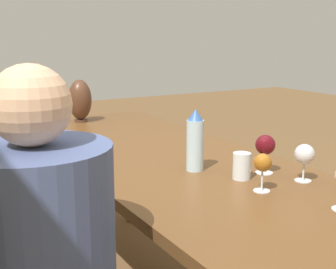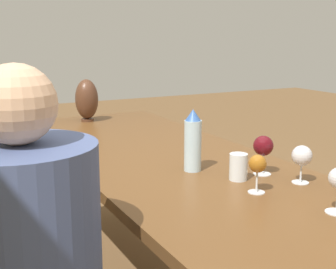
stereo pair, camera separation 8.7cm
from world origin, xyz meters
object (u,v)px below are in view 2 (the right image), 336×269
wine_glass_4 (257,165)px  water_bottle (193,141)px  wine_glass_1 (263,147)px  wine_glass_0 (302,156)px  water_tumbler (238,167)px  vase (87,100)px

wine_glass_4 → water_bottle: bearing=10.8°
wine_glass_4 → wine_glass_1: bearing=-43.3°
wine_glass_0 → wine_glass_1: 0.16m
water_tumbler → wine_glass_1: 0.14m
vase → wine_glass_0: vase is taller
water_bottle → vase: 1.21m
water_tumbler → wine_glass_1: (0.01, -0.12, 0.06)m
water_bottle → wine_glass_0: 0.41m
water_bottle → wine_glass_1: water_bottle is taller
water_bottle → wine_glass_4: bearing=-169.2°
water_bottle → water_tumbler: (-0.18, -0.09, -0.07)m
water_bottle → wine_glass_0: bearing=-139.3°
water_tumbler → wine_glass_4: (-0.15, 0.03, 0.05)m
wine_glass_1 → water_tumbler: bearing=96.6°
wine_glass_4 → vase: bearing=3.9°
vase → wine_glass_0: bearing=-168.4°
wine_glass_0 → wine_glass_1: bearing=21.2°
vase → wine_glass_1: 1.40m
vase → wine_glass_0: (-1.53, -0.31, -0.04)m
water_tumbler → wine_glass_1: wine_glass_1 is taller
vase → wine_glass_4: bearing=-176.1°
wine_glass_0 → wine_glass_1: wine_glass_1 is taller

